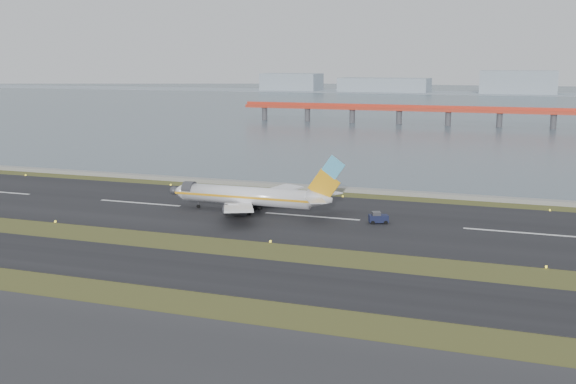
# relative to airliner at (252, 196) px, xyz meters

# --- Properties ---
(ground) EXTENTS (1000.00, 1000.00, 0.00)m
(ground) POSITION_rel_airliner_xyz_m (12.81, -29.51, -3.46)
(ground) COLOR #374B1B
(ground) RESTS_ON ground
(taxiway_strip) EXTENTS (1000.00, 18.00, 0.10)m
(taxiway_strip) POSITION_rel_airliner_xyz_m (12.81, -41.51, -3.41)
(taxiway_strip) COLOR black
(taxiway_strip) RESTS_ON ground
(runway_strip) EXTENTS (1000.00, 45.00, 0.10)m
(runway_strip) POSITION_rel_airliner_xyz_m (12.81, 0.49, -3.41)
(runway_strip) COLOR black
(runway_strip) RESTS_ON ground
(seawall) EXTENTS (1000.00, 2.50, 1.00)m
(seawall) POSITION_rel_airliner_xyz_m (12.81, 30.49, -2.96)
(seawall) COLOR gray
(seawall) RESTS_ON ground
(bay_water) EXTENTS (1400.00, 800.00, 1.30)m
(bay_water) POSITION_rel_airliner_xyz_m (12.81, 430.49, -3.46)
(bay_water) COLOR #40505B
(bay_water) RESTS_ON ground
(red_pier) EXTENTS (260.00, 5.00, 10.20)m
(red_pier) POSITION_rel_airliner_xyz_m (32.81, 220.49, 3.82)
(red_pier) COLOR red
(red_pier) RESTS_ON ground
(far_shoreline) EXTENTS (1400.00, 80.00, 60.50)m
(far_shoreline) POSITION_rel_airliner_xyz_m (26.43, 590.49, 2.61)
(far_shoreline) COLOR #96A5B2
(far_shoreline) RESTS_ON ground
(airliner) EXTENTS (38.52, 32.89, 12.80)m
(airliner) POSITION_rel_airliner_xyz_m (0.00, 0.00, 0.00)
(airliner) COLOR white
(airliner) RESTS_ON ground
(pushback_tug) EXTENTS (4.17, 3.32, 2.35)m
(pushback_tug) POSITION_rel_airliner_xyz_m (26.79, -0.94, -2.32)
(pushback_tug) COLOR #131836
(pushback_tug) RESTS_ON ground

